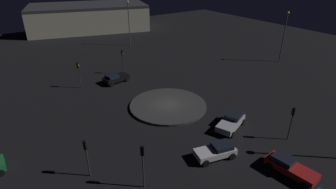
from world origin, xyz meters
TOP-DOWN VIEW (x-y plane):
  - ground_plane at (0.00, 0.00)m, footprint 115.67×115.67m
  - roundabout_island at (0.00, 0.00)m, footprint 10.16×10.16m
  - car_red at (-16.76, -1.71)m, footprint 4.62×2.28m
  - car_white at (-11.29, 2.09)m, footprint 2.79×4.31m
  - car_silver at (-8.35, -3.12)m, footprint 3.30×4.80m
  - car_black at (11.32, 2.28)m, footprint 2.63×4.26m
  - traffic_light_east at (13.83, -0.40)m, footprint 0.36×0.31m
  - traffic_light_northwest at (-10.66, 9.93)m, footprint 0.39×0.38m
  - traffic_light_northeast at (12.39, 7.51)m, footprint 0.40×0.37m
  - traffic_light_southwest at (-13.55, -6.35)m, footprint 0.39×0.36m
  - traffic_light_northwest_near at (-6.69, 13.23)m, footprint 0.37×0.40m
  - streetlamp_east at (28.88, -9.58)m, footprint 0.50×0.50m
  - streetlamp_south at (2.59, -27.93)m, footprint 0.52×0.52m
  - store_building at (49.93, -7.98)m, footprint 23.59×33.90m

SIDE VIEW (x-z plane):
  - ground_plane at x=0.00m, z-range 0.00..0.00m
  - roundabout_island at x=0.00m, z-range 0.00..0.30m
  - car_white at x=-11.29m, z-range 0.05..1.43m
  - car_black at x=11.32m, z-range 0.04..1.48m
  - car_red at x=-16.76m, z-range 0.03..1.50m
  - car_silver at x=-8.35m, z-range 0.04..1.55m
  - traffic_light_northwest_near at x=-6.69m, z-range 0.82..4.66m
  - traffic_light_southwest at x=-13.55m, z-range 0.84..4.77m
  - traffic_light_northeast at x=12.39m, z-range 0.87..4.98m
  - traffic_light_east at x=13.83m, z-range 0.90..5.19m
  - traffic_light_northwest at x=-10.66m, z-range 0.91..5.22m
  - store_building at x=49.93m, z-range 0.00..6.80m
  - streetlamp_south at x=2.59m, z-range 1.29..10.66m
  - streetlamp_east at x=28.88m, z-range 1.23..11.03m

